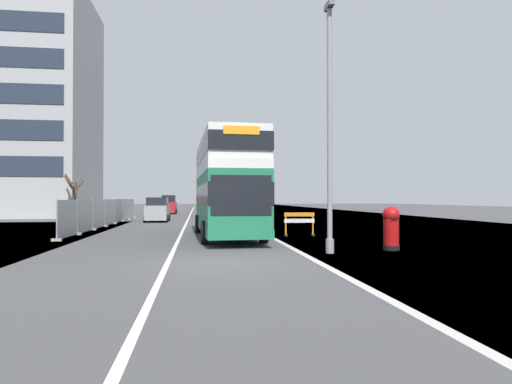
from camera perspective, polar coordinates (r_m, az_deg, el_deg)
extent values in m
cube|color=#424244|center=(13.33, -4.76, -9.34)|extent=(140.00, 280.00, 0.10)
cube|color=#B2AFA8|center=(13.79, 7.84, -8.86)|extent=(0.24, 196.00, 0.01)
cube|color=silver|center=(13.34, -11.39, -9.12)|extent=(0.16, 168.00, 0.01)
cube|color=#1E6B47|center=(22.09, -3.85, -1.36)|extent=(2.98, 10.84, 2.73)
cube|color=silver|center=(22.13, -3.85, 2.69)|extent=(2.98, 10.84, 0.40)
cube|color=silver|center=(22.20, -3.85, 4.93)|extent=(2.95, 10.73, 1.34)
cube|color=black|center=(22.09, -3.85, -0.30)|extent=(3.01, 10.95, 0.87)
cube|color=black|center=(22.20, -3.85, 4.93)|extent=(3.00, 10.89, 0.73)
cube|color=black|center=(16.74, -1.89, -0.37)|extent=(2.32, 0.16, 1.50)
cube|color=orange|center=(16.94, -1.89, 7.97)|extent=(1.39, 0.12, 0.32)
cube|color=#1E6B47|center=(22.13, -3.86, -4.43)|extent=(3.01, 10.95, 0.36)
cylinder|color=black|center=(18.72, -6.63, -5.18)|extent=(0.34, 1.01, 1.00)
cylinder|color=black|center=(19.03, 1.01, -5.11)|extent=(0.34, 1.01, 1.00)
cylinder|color=black|center=(24.98, -7.46, -4.08)|extent=(0.34, 1.01, 1.00)
cylinder|color=black|center=(25.21, -1.71, -4.06)|extent=(0.34, 1.01, 1.00)
cylinder|color=gray|center=(15.92, 9.45, 7.80)|extent=(0.18, 0.18, 8.62)
cube|color=slate|center=(17.15, 9.42, 22.60)|extent=(0.20, 0.70, 0.20)
cylinder|color=gray|center=(15.83, 9.49, -6.89)|extent=(0.29, 0.29, 0.50)
cylinder|color=black|center=(17.31, 17.01, -6.87)|extent=(0.61, 0.61, 0.18)
cylinder|color=#AD0F0F|center=(17.25, 17.00, -4.71)|extent=(0.57, 0.57, 1.13)
sphere|color=#AD0F0F|center=(17.23, 16.99, -2.84)|extent=(0.63, 0.63, 0.63)
cube|color=black|center=(16.96, 17.40, -3.35)|extent=(0.22, 0.03, 0.07)
cube|color=orange|center=(22.75, 5.60, -2.90)|extent=(1.56, 0.14, 0.20)
cube|color=white|center=(22.76, 5.60, -3.70)|extent=(1.56, 0.14, 0.20)
cube|color=orange|center=(22.65, 3.85, -4.30)|extent=(0.07, 0.07, 1.10)
cube|color=black|center=(22.69, 3.85, -5.58)|extent=(0.16, 0.45, 0.08)
cube|color=orange|center=(22.92, 7.32, -4.25)|extent=(0.07, 0.07, 1.10)
cube|color=black|center=(22.95, 7.33, -5.52)|extent=(0.16, 0.45, 0.08)
cube|color=#A8AAAD|center=(23.43, -23.06, -3.14)|extent=(0.04, 3.26, 1.80)
cube|color=#A8AAAD|center=(26.71, -21.10, -2.85)|extent=(0.04, 3.26, 1.80)
cube|color=#A8AAAD|center=(30.03, -19.57, -2.63)|extent=(0.04, 3.26, 1.80)
cube|color=#A8AAAD|center=(33.36, -18.34, -2.45)|extent=(0.04, 3.26, 1.80)
cube|color=#A8AAAD|center=(36.70, -17.34, -2.30)|extent=(0.04, 3.26, 1.80)
cube|color=#A8AAAD|center=(40.05, -16.51, -2.17)|extent=(0.04, 3.26, 1.80)
cube|color=#A8AAAD|center=(43.41, -15.80, -2.07)|extent=(0.04, 3.26, 1.80)
cylinder|color=#939699|center=(21.79, -24.26, -3.31)|extent=(0.06, 0.06, 1.90)
cube|color=gray|center=(21.85, -24.27, -5.64)|extent=(0.44, 0.20, 0.12)
cylinder|color=#939699|center=(25.07, -22.01, -2.99)|extent=(0.06, 0.06, 1.90)
cube|color=gray|center=(25.12, -22.02, -5.02)|extent=(0.44, 0.20, 0.12)
cylinder|color=#939699|center=(28.37, -20.29, -2.73)|extent=(0.06, 0.06, 1.90)
cube|color=gray|center=(28.41, -20.30, -4.53)|extent=(0.44, 0.20, 0.12)
cylinder|color=#939699|center=(31.69, -18.92, -2.53)|extent=(0.06, 0.06, 1.90)
cube|color=gray|center=(31.73, -18.93, -4.14)|extent=(0.44, 0.20, 0.12)
cylinder|color=#939699|center=(35.03, -17.82, -2.37)|extent=(0.06, 0.06, 1.90)
cube|color=gray|center=(35.06, -17.83, -3.82)|extent=(0.44, 0.20, 0.12)
cylinder|color=#939699|center=(38.38, -16.91, -2.23)|extent=(0.06, 0.06, 1.90)
cube|color=gray|center=(38.41, -16.91, -3.56)|extent=(0.44, 0.20, 0.12)
cylinder|color=#939699|center=(41.73, -16.14, -2.12)|extent=(0.06, 0.06, 1.90)
cube|color=gray|center=(41.76, -16.15, -3.34)|extent=(0.44, 0.20, 0.12)
cylinder|color=#939699|center=(45.10, -15.49, -2.02)|extent=(0.06, 0.06, 1.90)
cube|color=gray|center=(45.12, -15.50, -3.15)|extent=(0.44, 0.20, 0.12)
cube|color=gray|center=(37.30, -12.59, -2.58)|extent=(1.74, 3.87, 1.16)
cube|color=black|center=(37.29, -12.58, -1.19)|extent=(1.60, 2.13, 0.65)
cylinder|color=black|center=(38.45, -11.13, -3.22)|extent=(0.20, 0.60, 0.60)
cylinder|color=black|center=(38.60, -13.72, -3.20)|extent=(0.20, 0.60, 0.60)
cylinder|color=black|center=(36.06, -11.38, -3.38)|extent=(0.20, 0.60, 0.60)
cylinder|color=black|center=(36.22, -14.13, -3.36)|extent=(0.20, 0.60, 0.60)
cube|color=navy|center=(46.61, -5.86, -2.21)|extent=(1.71, 4.16, 1.20)
cube|color=black|center=(46.59, -5.85, -0.96)|extent=(1.58, 2.29, 0.84)
cylinder|color=black|center=(47.94, -4.88, -2.75)|extent=(0.20, 0.60, 0.60)
cylinder|color=black|center=(47.89, -6.93, -2.75)|extent=(0.20, 0.60, 0.60)
cylinder|color=black|center=(45.36, -4.73, -2.86)|extent=(0.20, 0.60, 0.60)
cylinder|color=black|center=(45.31, -6.89, -2.86)|extent=(0.20, 0.60, 0.60)
cube|color=maroon|center=(56.10, -11.15, -1.91)|extent=(1.74, 4.23, 1.30)
cube|color=black|center=(56.09, -11.15, -0.83)|extent=(1.60, 2.33, 0.82)
cylinder|color=black|center=(57.37, -10.20, -2.42)|extent=(0.20, 0.60, 0.60)
cylinder|color=black|center=(57.48, -11.94, -2.41)|extent=(0.20, 0.60, 0.60)
cylinder|color=black|center=(54.75, -10.33, -2.50)|extent=(0.20, 0.60, 0.60)
cylinder|color=black|center=(54.87, -12.15, -2.49)|extent=(0.20, 0.60, 0.60)
cylinder|color=#4C3D2D|center=(43.23, -22.34, -1.07)|extent=(0.42, 0.42, 3.37)
cylinder|color=#4C3D2D|center=(43.05, -21.83, 0.71)|extent=(0.96, 0.34, 1.11)
cylinder|color=#4C3D2D|center=(43.81, -21.94, 1.21)|extent=(0.51, 1.40, 1.46)
cylinder|color=#4C3D2D|center=(43.64, -22.86, 0.91)|extent=(1.19, 0.76, 1.55)
cylinder|color=#4C3D2D|center=(43.21, -22.85, 1.27)|extent=(0.93, 0.51, 1.37)
cylinder|color=#4C3D2D|center=(42.58, -22.39, -0.01)|extent=(0.47, 1.45, 1.29)
cylinder|color=#4C3D2D|center=(69.62, -20.38, -0.82)|extent=(0.33, 0.33, 3.70)
cylinder|color=#4C3D2D|center=(69.55, -19.80, 0.06)|extent=(1.52, 0.33, 1.78)
cylinder|color=#4C3D2D|center=(70.06, -20.19, 0.64)|extent=(0.44, 1.10, 1.62)
cylinder|color=#4C3D2D|center=(69.83, -20.87, 0.60)|extent=(1.41, 0.26, 1.83)
cylinder|color=#4C3D2D|center=(68.98, -20.63, 0.74)|extent=(0.46, 1.54, 1.50)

